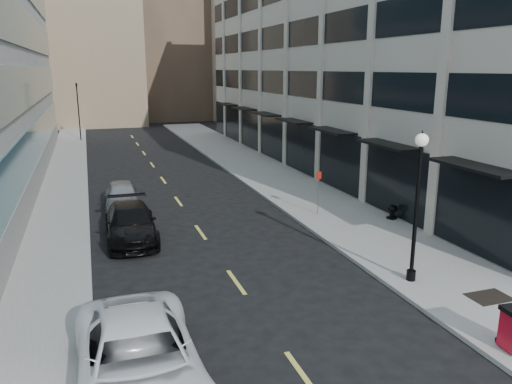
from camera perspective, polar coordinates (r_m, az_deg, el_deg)
sidewalk_right at (r=31.66m, az=4.61°, el=0.19°), size 5.00×80.00×0.15m
sidewalk_left at (r=29.27m, az=-21.50°, el=-1.91°), size 3.00×80.00×0.15m
building_right at (r=41.36m, az=13.42°, el=15.55°), size 15.30×46.50×18.25m
skyline_tan_near at (r=76.50m, az=-19.01°, el=18.06°), size 14.00×18.00×28.00m
skyline_brown at (r=81.77m, az=-10.22°, el=20.37°), size 12.00×16.00×34.00m
skyline_tan_far at (r=86.80m, az=-25.69°, el=14.90°), size 12.00×14.00×22.00m
skyline_stone at (r=77.66m, az=-1.69°, el=15.75°), size 10.00×14.00×20.00m
grate_far at (r=18.75m, az=25.11°, el=-10.82°), size 1.40×1.00×0.01m
road_centerline at (r=26.76m, az=-7.75°, el=-2.63°), size 0.15×68.20×0.01m
traffic_signal at (r=56.27m, az=-19.83°, el=11.26°), size 0.66×0.66×6.98m
car_white_van at (r=12.76m, az=-13.25°, el=-18.23°), size 2.92×6.29×1.74m
car_black_pickup at (r=23.30m, az=-14.13°, el=-3.46°), size 2.33×5.46×1.57m
car_silver_sedan at (r=28.43m, az=-15.05°, el=-0.40°), size 2.01×4.61×1.55m
lamppost at (r=18.15m, az=17.98°, el=-0.26°), size 0.45×0.45×5.44m
sign_post at (r=26.01m, az=7.17°, el=0.79°), size 0.28×0.08×2.43m
urn_planter at (r=26.19m, az=15.30°, el=-2.04°), size 0.53×0.53×0.73m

